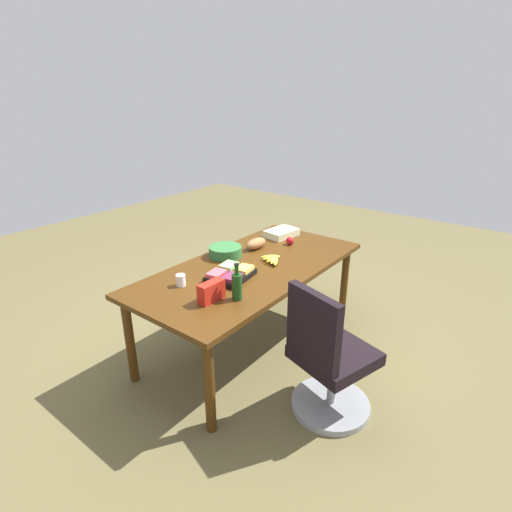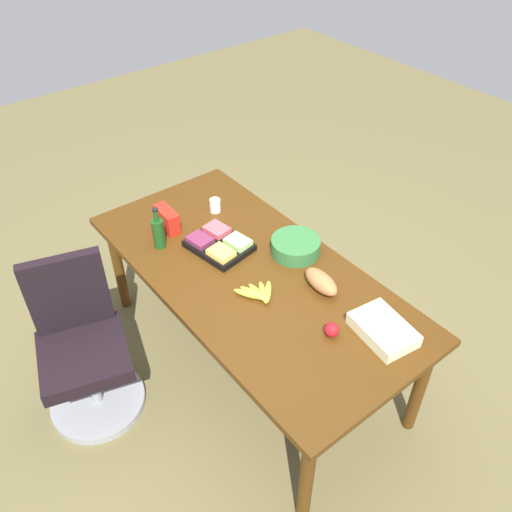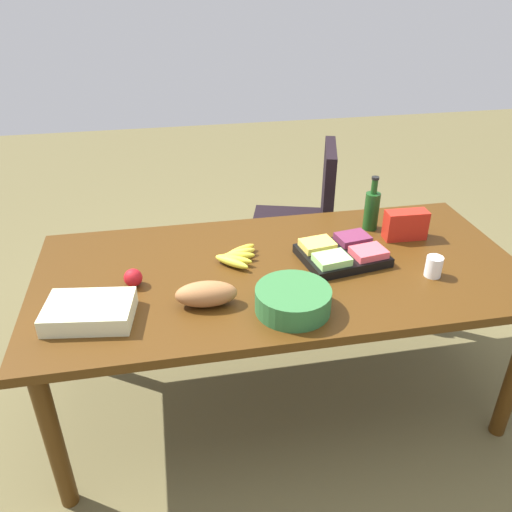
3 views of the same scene
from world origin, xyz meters
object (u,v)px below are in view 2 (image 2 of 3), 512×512
Objects in this scene: office_chair at (85,356)px; wine_bottle at (158,232)px; bread_loaf at (321,282)px; sheet_cake at (383,330)px; fruit_platter at (219,244)px; chip_bag_red at (167,219)px; conference_table at (251,281)px; banana_bunch at (258,293)px; salad_bowl at (295,246)px; apple_red at (332,330)px; paper_cup at (215,205)px.

office_chair is 3.62× the size of wine_bottle.
office_chair is 4.13× the size of bread_loaf.
fruit_platter reaches higher than sheet_cake.
sheet_cake is at bearing -164.83° from chip_bag_red.
conference_table is 9.47× the size of banana_bunch.
chip_bag_red is 0.73× the size of wine_bottle.
conference_table is at bearing 85.22° from salad_bowl.
banana_bunch is 0.77× the size of salad_bowl.
chip_bag_red is at bearing 4.61° from banana_bunch.
apple_red is at bearing 154.31° from salad_bowl.
sheet_cake is 1.10× the size of salad_bowl.
conference_table is 0.82m from sheet_cake.
conference_table is 0.23m from banana_bunch.
wine_bottle is (-0.10, 0.47, 0.06)m from paper_cup.
chip_bag_red is at bearing 13.85° from conference_table.
office_chair reaches higher than chip_bag_red.
fruit_platter is at bearing -93.71° from office_chair.
salad_bowl is at bearing -94.78° from conference_table.
paper_cup is (0.62, -0.18, 0.12)m from conference_table.
apple_red is (-0.97, -0.96, 0.41)m from office_chair.
bread_loaf is 0.83× the size of salad_bowl.
apple_red is (-0.28, 0.19, -0.01)m from bread_loaf.
fruit_platter is (-0.36, -0.14, -0.04)m from chip_bag_red.
banana_bunch is at bearing -164.56° from wine_bottle.
bread_loaf is 1.08× the size of banana_bunch.
chip_bag_red reaches higher than banana_bunch.
wine_bottle reaches higher than salad_bowl.
salad_bowl is at bearing -25.69° from apple_red.
salad_bowl reaches higher than sheet_cake.
office_chair is 1.37m from salad_bowl.
fruit_platter is (0.63, 0.24, -0.02)m from bread_loaf.
fruit_platter reaches higher than banana_bunch.
banana_bunch is 0.85m from paper_cup.
office_chair is 1.67m from sheet_cake.
bread_loaf is at bearing -178.08° from paper_cup.
apple_red is at bearing -135.38° from office_chair.
chip_bag_red is 0.83m from banana_bunch.
chip_bag_red reaches higher than apple_red.
conference_table is at bearing -151.22° from wine_bottle.
office_chair is at bearing 105.38° from wine_bottle.
chip_bag_red reaches higher than fruit_platter.
conference_table is 7.26× the size of salad_bowl.
conference_table is 6.59× the size of sheet_cake.
wine_bottle is (0.87, 0.50, 0.05)m from bread_loaf.
fruit_platter is at bearing -158.84° from chip_bag_red.
paper_cup is at bearing -16.52° from conference_table.
salad_bowl is (-0.67, -0.47, -0.02)m from chip_bag_red.
banana_bunch is at bearing 160.98° from paper_cup.
office_chair is 1.23m from paper_cup.
banana_bunch is (0.16, 0.31, -0.03)m from bread_loaf.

